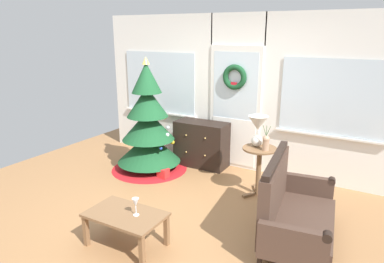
# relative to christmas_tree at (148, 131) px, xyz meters

# --- Properties ---
(ground_plane) EXTENTS (6.76, 6.76, 0.00)m
(ground_plane) POSITION_rel_christmas_tree_xyz_m (1.17, -1.19, -0.67)
(ground_plane) COLOR #996B42
(back_wall_with_door) EXTENTS (5.20, 0.19, 2.55)m
(back_wall_with_door) POSITION_rel_christmas_tree_xyz_m (1.17, 0.89, 0.62)
(back_wall_with_door) COLOR white
(back_wall_with_door) RESTS_ON ground
(christmas_tree) EXTENTS (1.28, 1.28, 1.88)m
(christmas_tree) POSITION_rel_christmas_tree_xyz_m (0.00, 0.00, 0.00)
(christmas_tree) COLOR #4C331E
(christmas_tree) RESTS_ON ground
(dresser_cabinet) EXTENTS (0.91, 0.46, 0.78)m
(dresser_cabinet) POSITION_rel_christmas_tree_xyz_m (0.68, 0.60, -0.28)
(dresser_cabinet) COLOR black
(dresser_cabinet) RESTS_ON ground
(settee_sofa) EXTENTS (0.88, 1.48, 0.96)m
(settee_sofa) POSITION_rel_christmas_tree_xyz_m (2.63, -0.87, -0.29)
(settee_sofa) COLOR black
(settee_sofa) RESTS_ON ground
(side_table) EXTENTS (0.50, 0.48, 0.70)m
(side_table) POSITION_rel_christmas_tree_xyz_m (1.93, 0.02, -0.17)
(side_table) COLOR brown
(side_table) RESTS_ON ground
(table_lamp) EXTENTS (0.28, 0.28, 0.44)m
(table_lamp) POSITION_rel_christmas_tree_xyz_m (1.87, 0.06, 0.32)
(table_lamp) COLOR silver
(table_lamp) RESTS_ON side_table
(flower_vase) EXTENTS (0.11, 0.10, 0.35)m
(flower_vase) POSITION_rel_christmas_tree_xyz_m (2.03, -0.04, 0.15)
(flower_vase) COLOR tan
(flower_vase) RESTS_ON side_table
(coffee_table) EXTENTS (0.85, 0.53, 0.39)m
(coffee_table) POSITION_rel_christmas_tree_xyz_m (1.14, -1.91, -0.34)
(coffee_table) COLOR brown
(coffee_table) RESTS_ON ground
(wine_glass) EXTENTS (0.08, 0.08, 0.20)m
(wine_glass) POSITION_rel_christmas_tree_xyz_m (1.26, -1.88, -0.14)
(wine_glass) COLOR silver
(wine_glass) RESTS_ON coffee_table
(gift_box) EXTENTS (0.16, 0.15, 0.16)m
(gift_box) POSITION_rel_christmas_tree_xyz_m (0.43, -0.21, -0.59)
(gift_box) COLOR red
(gift_box) RESTS_ON ground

